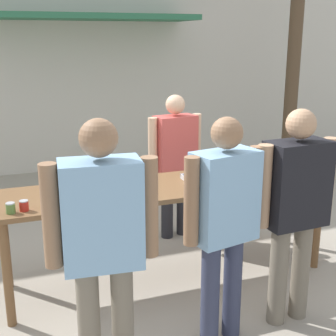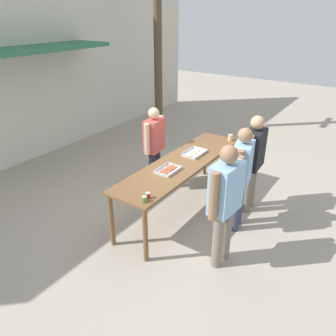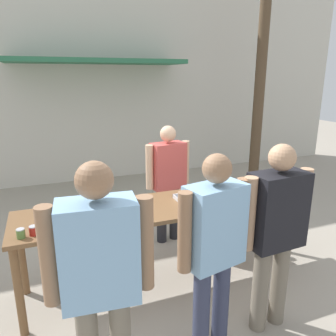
# 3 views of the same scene
# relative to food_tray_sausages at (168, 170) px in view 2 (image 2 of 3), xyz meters

# --- Properties ---
(ground_plane) EXTENTS (24.00, 24.00, 0.00)m
(ground_plane) POSITION_rel_food_tray_sausages_xyz_m (0.41, 0.00, -0.90)
(ground_plane) COLOR #A39989
(building_facade_back) EXTENTS (12.00, 1.11, 4.50)m
(building_facade_back) POSITION_rel_food_tray_sausages_xyz_m (0.41, 3.98, 1.36)
(building_facade_back) COLOR beige
(building_facade_back) RESTS_ON ground
(serving_table) EXTENTS (2.88, 0.73, 0.88)m
(serving_table) POSITION_rel_food_tray_sausages_xyz_m (0.41, 0.00, -0.11)
(serving_table) COLOR brown
(serving_table) RESTS_ON ground
(food_tray_sausages) EXTENTS (0.39, 0.28, 0.04)m
(food_tray_sausages) POSITION_rel_food_tray_sausages_xyz_m (0.00, 0.00, 0.00)
(food_tray_sausages) COLOR silver
(food_tray_sausages) RESTS_ON serving_table
(food_tray_buns) EXTENTS (0.43, 0.29, 0.05)m
(food_tray_buns) POSITION_rel_food_tray_sausages_xyz_m (0.80, -0.00, 0.00)
(food_tray_buns) COLOR silver
(food_tray_buns) RESTS_ON serving_table
(condiment_jar_mustard) EXTENTS (0.07, 0.07, 0.08)m
(condiment_jar_mustard) POSITION_rel_food_tray_sausages_xyz_m (-0.90, -0.25, 0.03)
(condiment_jar_mustard) COLOR #567A38
(condiment_jar_mustard) RESTS_ON serving_table
(condiment_jar_ketchup) EXTENTS (0.07, 0.07, 0.08)m
(condiment_jar_ketchup) POSITION_rel_food_tray_sausages_xyz_m (-0.80, -0.23, 0.03)
(condiment_jar_ketchup) COLOR #B22319
(condiment_jar_ketchup) RESTS_ON serving_table
(beer_cup) EXTENTS (0.08, 0.08, 0.12)m
(beer_cup) POSITION_rel_food_tray_sausages_xyz_m (1.71, -0.24, 0.05)
(beer_cup) COLOR #DBC67A
(beer_cup) RESTS_ON serving_table
(person_server_behind_table) EXTENTS (0.61, 0.29, 1.55)m
(person_server_behind_table) POSITION_rel_food_tray_sausages_xyz_m (0.80, 0.84, 0.02)
(person_server_behind_table) COLOR #232328
(person_server_behind_table) RESTS_ON ground
(person_customer_holding_hotdog) EXTENTS (0.67, 0.30, 1.70)m
(person_customer_holding_hotdog) POSITION_rel_food_tray_sausages_xyz_m (-0.41, -1.14, 0.10)
(person_customer_holding_hotdog) COLOR #756B5B
(person_customer_holding_hotdog) RESTS_ON ground
(person_customer_with_cup) EXTENTS (0.67, 0.28, 1.65)m
(person_customer_with_cup) POSITION_rel_food_tray_sausages_xyz_m (1.05, -0.94, 0.07)
(person_customer_with_cup) COLOR #756B5B
(person_customer_with_cup) RESTS_ON ground
(person_customer_waiting_in_line) EXTENTS (0.63, 0.33, 1.63)m
(person_customer_waiting_in_line) POSITION_rel_food_tray_sausages_xyz_m (0.46, -0.99, 0.06)
(person_customer_waiting_in_line) COLOR #333851
(person_customer_waiting_in_line) RESTS_ON ground
(utility_pole) EXTENTS (1.10, 0.21, 5.41)m
(utility_pole) POSITION_rel_food_tray_sausages_xyz_m (3.43, 2.65, 1.90)
(utility_pole) COLOR brown
(utility_pole) RESTS_ON ground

